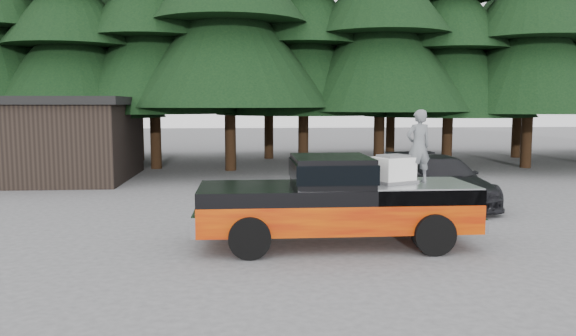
{
  "coord_description": "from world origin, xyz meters",
  "views": [
    {
      "loc": [
        -0.4,
        -11.11,
        3.03
      ],
      "look_at": [
        0.48,
        0.0,
        1.75
      ],
      "focal_mm": 35.0,
      "sensor_mm": 36.0,
      "label": 1
    }
  ],
  "objects": [
    {
      "name": "ground",
      "position": [
        0.0,
        0.0,
        0.0
      ],
      "size": [
        120.0,
        120.0,
        0.0
      ],
      "primitive_type": "plane",
      "color": "#4E4E50",
      "rests_on": "ground"
    },
    {
      "name": "pickup_truck",
      "position": [
        1.55,
        0.63,
        0.67
      ],
      "size": [
        6.0,
        2.04,
        1.33
      ],
      "primitive_type": null,
      "color": "#C44C00",
      "rests_on": "ground"
    },
    {
      "name": "truck_cab",
      "position": [
        1.45,
        0.63,
        1.62
      ],
      "size": [
        1.66,
        1.9,
        0.59
      ],
      "primitive_type": "cube",
      "color": "black",
      "rests_on": "pickup_truck"
    },
    {
      "name": "air_compressor",
      "position": [
        2.83,
        0.72,
        1.6
      ],
      "size": [
        0.98,
        0.91,
        0.53
      ],
      "primitive_type": "cube",
      "rotation": [
        0.0,
        0.0,
        0.43
      ],
      "color": "white",
      "rests_on": "pickup_truck"
    },
    {
      "name": "man_on_bed",
      "position": [
        3.37,
        0.72,
        2.12
      ],
      "size": [
        0.65,
        0.5,
        1.58
      ],
      "primitive_type": "imported",
      "rotation": [
        0.0,
        0.0,
        3.38
      ],
      "color": "slate",
      "rests_on": "pickup_truck"
    },
    {
      "name": "parked_car",
      "position": [
        5.5,
        5.35,
        0.72
      ],
      "size": [
        2.49,
        5.16,
        1.45
      ],
      "primitive_type": "imported",
      "rotation": [
        0.0,
        0.0,
        0.09
      ],
      "color": "black",
      "rests_on": "ground"
    },
    {
      "name": "utility_building",
      "position": [
        -9.0,
        12.0,
        1.67
      ],
      "size": [
        8.4,
        6.4,
        3.3
      ],
      "color": "black",
      "rests_on": "ground"
    },
    {
      "name": "treeline",
      "position": [
        0.42,
        17.2,
        7.72
      ],
      "size": [
        60.15,
        16.05,
        17.5
      ],
      "color": "black",
      "rests_on": "ground"
    }
  ]
}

